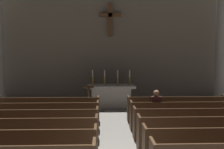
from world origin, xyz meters
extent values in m
cube|color=#422B19|center=(-2.33, 0.75, 0.70)|extent=(3.50, 0.05, 0.50)
cube|color=#422B19|center=(-0.55, 0.95, 0.47)|extent=(0.06, 0.50, 0.95)
cube|color=#422B19|center=(-2.33, 1.94, 0.42)|extent=(3.50, 0.40, 0.05)
cube|color=#422B19|center=(-2.33, 1.72, 0.70)|extent=(3.50, 0.05, 0.50)
cube|color=#422B19|center=(-2.33, 2.12, 0.20)|extent=(3.50, 0.04, 0.40)
cube|color=#422B19|center=(-0.55, 1.92, 0.47)|extent=(0.06, 0.50, 0.95)
cube|color=#422B19|center=(-2.33, 2.92, 0.42)|extent=(3.50, 0.40, 0.05)
cube|color=#422B19|center=(-2.33, 2.69, 0.70)|extent=(3.50, 0.05, 0.50)
cube|color=#422B19|center=(-2.33, 3.10, 0.20)|extent=(3.50, 0.04, 0.40)
cube|color=#422B19|center=(-0.55, 2.90, 0.47)|extent=(0.06, 0.50, 0.95)
cube|color=#422B19|center=(-2.33, 3.89, 0.42)|extent=(3.50, 0.40, 0.05)
cube|color=#422B19|center=(-2.33, 3.66, 0.70)|extent=(3.50, 0.05, 0.50)
cube|color=#422B19|center=(-2.33, 4.07, 0.20)|extent=(3.50, 0.04, 0.40)
cube|color=#422B19|center=(-0.55, 3.87, 0.47)|extent=(0.06, 0.50, 0.95)
cube|color=#422B19|center=(-2.33, 4.86, 0.42)|extent=(3.50, 0.40, 0.05)
cube|color=#422B19|center=(-2.33, 4.64, 0.70)|extent=(3.50, 0.05, 0.50)
cube|color=#422B19|center=(-2.33, 5.04, 0.20)|extent=(3.50, 0.04, 0.40)
cube|color=#422B19|center=(-0.55, 4.84, 0.47)|extent=(0.06, 0.50, 0.95)
cube|color=#422B19|center=(2.33, 0.97, 0.42)|extent=(3.50, 0.40, 0.05)
cube|color=#422B19|center=(0.55, 0.95, 0.47)|extent=(0.06, 0.50, 0.95)
cube|color=#422B19|center=(2.33, 1.94, 0.42)|extent=(3.50, 0.40, 0.05)
cube|color=#422B19|center=(2.33, 1.72, 0.70)|extent=(3.50, 0.05, 0.50)
cube|color=#422B19|center=(2.33, 2.12, 0.20)|extent=(3.50, 0.04, 0.40)
cube|color=#422B19|center=(0.55, 1.92, 0.47)|extent=(0.06, 0.50, 0.95)
cube|color=#422B19|center=(2.33, 2.92, 0.42)|extent=(3.50, 0.40, 0.05)
cube|color=#422B19|center=(2.33, 2.69, 0.70)|extent=(3.50, 0.05, 0.50)
cube|color=#422B19|center=(2.33, 3.10, 0.20)|extent=(3.50, 0.04, 0.40)
cube|color=#422B19|center=(0.55, 2.90, 0.47)|extent=(0.06, 0.50, 0.95)
cube|color=#422B19|center=(2.33, 3.89, 0.42)|extent=(3.50, 0.40, 0.05)
cube|color=#422B19|center=(2.33, 3.66, 0.70)|extent=(3.50, 0.05, 0.50)
cube|color=#422B19|center=(2.33, 4.07, 0.20)|extent=(3.50, 0.04, 0.40)
cube|color=#422B19|center=(0.55, 3.87, 0.47)|extent=(0.06, 0.50, 0.95)
cube|color=#422B19|center=(2.33, 4.86, 0.42)|extent=(3.50, 0.40, 0.05)
cube|color=#422B19|center=(2.33, 4.64, 0.70)|extent=(3.50, 0.05, 0.50)
cube|color=#422B19|center=(2.33, 5.04, 0.20)|extent=(3.50, 0.04, 0.40)
cube|color=#422B19|center=(0.55, 4.84, 0.47)|extent=(0.06, 0.50, 0.95)
cube|color=#9E998E|center=(5.26, 7.65, 0.10)|extent=(1.09, 1.09, 0.20)
cylinder|color=#9E998E|center=(5.26, 7.65, 3.26)|extent=(0.78, 0.78, 6.52)
cube|color=#BCB7AD|center=(0.00, 7.50, 0.44)|extent=(1.76, 0.72, 0.88)
cube|color=#BCB7AD|center=(0.00, 7.50, 0.94)|extent=(2.20, 0.90, 0.12)
cube|color=silver|center=(0.00, 7.50, 1.00)|extent=(2.09, 0.86, 0.01)
cylinder|color=#B79338|center=(-0.85, 7.50, 1.02)|extent=(0.16, 0.16, 0.02)
cylinder|color=#B79338|center=(-0.85, 7.50, 1.20)|extent=(0.07, 0.07, 0.38)
cylinder|color=silver|center=(-0.85, 7.50, 1.54)|extent=(0.04, 0.04, 0.31)
cylinder|color=#B79338|center=(-0.30, 7.50, 1.02)|extent=(0.16, 0.16, 0.02)
cylinder|color=#B79338|center=(-0.30, 7.50, 1.20)|extent=(0.07, 0.07, 0.38)
cylinder|color=silver|center=(-0.30, 7.50, 1.54)|extent=(0.04, 0.04, 0.31)
cylinder|color=#B79338|center=(0.30, 7.50, 1.02)|extent=(0.16, 0.16, 0.02)
cylinder|color=#B79338|center=(0.30, 7.50, 1.20)|extent=(0.07, 0.07, 0.38)
cylinder|color=silver|center=(0.30, 7.50, 1.54)|extent=(0.04, 0.04, 0.31)
cylinder|color=#B79338|center=(0.85, 7.50, 1.02)|extent=(0.16, 0.16, 0.02)
cylinder|color=#B79338|center=(0.85, 7.50, 1.20)|extent=(0.07, 0.07, 0.38)
cylinder|color=silver|center=(0.85, 7.50, 1.54)|extent=(0.04, 0.04, 0.31)
cube|color=#706656|center=(0.00, 9.18, 3.72)|extent=(11.76, 0.25, 7.45)
cube|color=brown|center=(0.00, 8.96, 4.10)|extent=(0.20, 0.20, 1.66)
cube|color=brown|center=(0.00, 8.96, 4.35)|extent=(1.06, 0.20, 0.20)
cylinder|color=#422B19|center=(-0.98, 6.30, 0.02)|extent=(0.36, 0.36, 0.04)
cylinder|color=#422B19|center=(-0.98, 6.30, 0.53)|extent=(0.10, 0.10, 1.05)
cube|color=#422B19|center=(-0.98, 6.30, 1.08)|extent=(0.44, 0.31, 0.15)
cube|color=#26262B|center=(1.36, 4.07, 0.23)|extent=(0.24, 0.14, 0.45)
cube|color=#26262B|center=(1.36, 3.94, 0.51)|extent=(0.28, 0.36, 0.12)
cube|color=#381919|center=(1.36, 3.81, 0.84)|extent=(0.32, 0.20, 0.54)
sphere|color=#9E7051|center=(1.36, 3.81, 1.22)|extent=(0.20, 0.20, 0.20)
camera|label=1|loc=(-0.38, -4.97, 2.64)|focal=44.02mm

